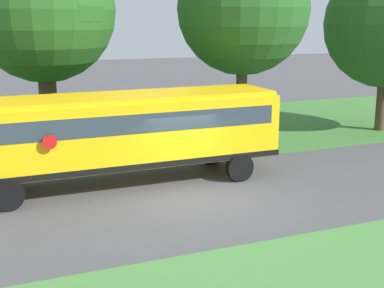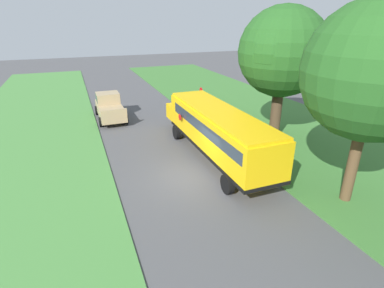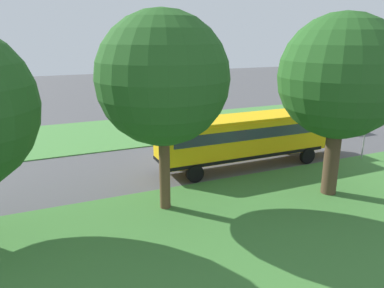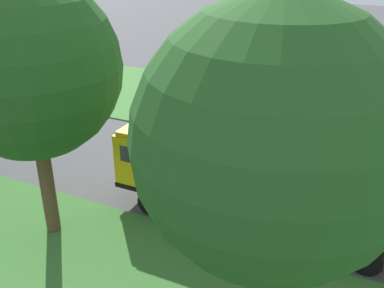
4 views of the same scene
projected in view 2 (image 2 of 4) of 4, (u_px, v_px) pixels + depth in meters
ground_plane at (190, 177)px, 16.55m from camera, size 120.00×120.00×0.00m
grass_verge at (330, 149)px, 19.91m from camera, size 12.00×80.00×0.08m
grass_far_side at (5, 212)px, 13.51m from camera, size 10.00×80.00×0.07m
school_bus at (216, 129)px, 18.11m from camera, size 2.84×12.42×3.16m
pickup_truck at (110, 106)px, 25.87m from camera, size 2.28×5.40×2.10m
oak_tree_beside_bus at (281, 52)px, 19.63m from camera, size 5.93×5.93×9.00m
oak_tree_roadside_mid at (373, 70)px, 11.92m from camera, size 5.81×5.81×9.03m
stop_sign at (201, 99)px, 25.44m from camera, size 0.08×0.68×2.74m
trash_bin at (208, 107)px, 27.88m from camera, size 0.56×0.56×0.90m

